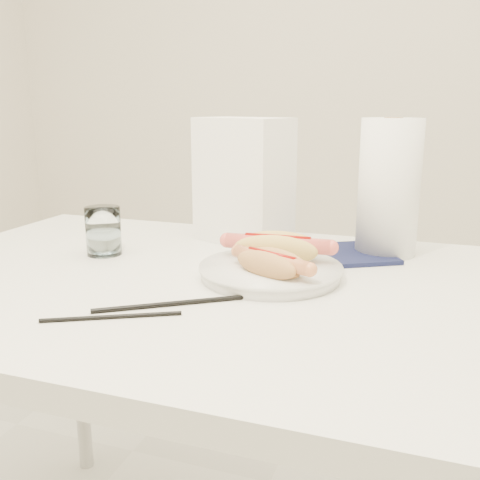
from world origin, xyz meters
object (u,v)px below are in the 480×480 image
(hotdog_left, at_px, (278,248))
(water_glass, at_px, (103,231))
(table, at_px, (206,310))
(hotdog_right, at_px, (272,264))
(napkin_box, at_px, (243,181))
(paper_towel_roll, at_px, (389,188))
(plate, at_px, (271,273))

(hotdog_left, relative_size, water_glass, 1.97)
(water_glass, bearing_deg, table, -16.83)
(hotdog_right, xyz_separation_m, water_glass, (-0.38, 0.08, 0.01))
(hotdog_left, height_order, napkin_box, napkin_box)
(table, height_order, napkin_box, napkin_box)
(hotdog_left, relative_size, paper_towel_roll, 0.71)
(table, xyz_separation_m, paper_towel_roll, (0.28, 0.27, 0.20))
(table, relative_size, hotdog_right, 7.80)
(plate, xyz_separation_m, napkin_box, (-0.13, 0.23, 0.13))
(water_glass, bearing_deg, napkin_box, 39.37)
(plate, bearing_deg, hotdog_right, -72.09)
(plate, distance_m, napkin_box, 0.29)
(plate, xyz_separation_m, hotdog_left, (0.00, 0.04, 0.03))
(table, distance_m, paper_towel_roll, 0.44)
(paper_towel_roll, bearing_deg, water_glass, -160.10)
(plate, height_order, paper_towel_roll, paper_towel_roll)
(hotdog_left, relative_size, hotdog_right, 1.25)
(hotdog_left, bearing_deg, plate, -94.25)
(hotdog_right, xyz_separation_m, paper_towel_roll, (0.16, 0.28, 0.10))
(table, bearing_deg, water_glass, 163.17)
(napkin_box, xyz_separation_m, paper_towel_roll, (0.31, 0.00, 0.00))
(plate, xyz_separation_m, paper_towel_roll, (0.18, 0.24, 0.13))
(hotdog_right, xyz_separation_m, napkin_box, (-0.14, 0.28, 0.10))
(water_glass, relative_size, napkin_box, 0.36)
(hotdog_left, bearing_deg, table, -147.12)
(hotdog_left, bearing_deg, paper_towel_roll, 44.84)
(plate, height_order, water_glass, water_glass)
(plate, xyz_separation_m, hotdog_right, (0.01, -0.04, 0.03))
(water_glass, height_order, napkin_box, napkin_box)
(paper_towel_roll, bearing_deg, plate, -126.81)
(hotdog_right, relative_size, paper_towel_roll, 0.56)
(hotdog_left, bearing_deg, napkin_box, 121.55)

